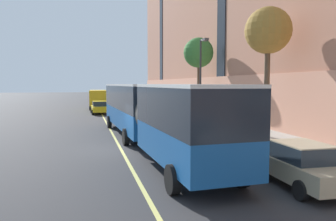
% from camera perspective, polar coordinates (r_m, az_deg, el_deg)
% --- Properties ---
extents(ground_plane, '(260.00, 260.00, 0.00)m').
position_cam_1_polar(ground_plane, '(18.50, -8.22, -6.69)').
color(ground_plane, '#303033').
extents(sidewalk, '(5.11, 160.00, 0.15)m').
position_cam_1_polar(sidewalk, '(24.09, 13.69, -3.95)').
color(sidewalk, '#ADA89E').
rests_on(sidewalk, ground).
extents(city_bus, '(3.74, 20.76, 3.61)m').
position_cam_1_polar(city_bus, '(19.29, -3.52, 0.10)').
color(city_bus, '#19569E').
rests_on(city_bus, ground).
extents(parked_car_black_0, '(2.01, 4.48, 1.56)m').
position_cam_1_polar(parked_car_black_0, '(32.95, -1.20, -0.30)').
color(parked_car_black_0, black).
rests_on(parked_car_black_0, ground).
extents(parked_car_champagne_3, '(1.94, 4.60, 1.56)m').
position_cam_1_polar(parked_car_champagne_3, '(39.47, -3.20, 0.52)').
color(parked_car_champagne_3, '#BCAD89').
rests_on(parked_car_champagne_3, ground).
extents(parked_car_champagne_4, '(2.06, 4.70, 1.56)m').
position_cam_1_polar(parked_car_champagne_4, '(12.71, 21.88, -8.59)').
color(parked_car_champagne_4, '#BCAD89').
rests_on(parked_car_champagne_4, ground).
extents(parked_car_white_5, '(2.11, 4.52, 1.56)m').
position_cam_1_polar(parked_car_white_5, '(19.42, 8.19, -3.80)').
color(parked_car_white_5, silver).
rests_on(parked_car_white_5, ground).
extents(parked_car_silver_6, '(2.08, 4.62, 1.56)m').
position_cam_1_polar(parked_car_silver_6, '(45.49, -4.80, 1.05)').
color(parked_car_silver_6, '#B7B7BC').
rests_on(parked_car_silver_6, ground).
extents(box_truck, '(2.60, 7.57, 2.75)m').
position_cam_1_polar(box_truck, '(47.56, -12.09, 2.12)').
color(box_truck, gold).
rests_on(box_truck, ground).
extents(taxi_cab, '(2.12, 4.56, 1.56)m').
position_cam_1_polar(taxi_cab, '(40.57, -11.84, 0.54)').
color(taxi_cab, yellow).
rests_on(taxi_cab, ground).
extents(street_tree_mid_block, '(2.99, 2.99, 8.40)m').
position_cam_1_polar(street_tree_mid_block, '(22.55, 17.03, 12.92)').
color(street_tree_mid_block, brown).
rests_on(street_tree_mid_block, sidewalk).
extents(street_tree_far_uptown, '(3.11, 3.11, 8.27)m').
position_cam_1_polar(street_tree_far_uptown, '(34.58, 5.34, 9.93)').
color(street_tree_far_uptown, brown).
rests_on(street_tree_far_uptown, sidewalk).
extents(street_lamp, '(0.36, 1.48, 7.10)m').
position_cam_1_polar(street_lamp, '(27.01, 5.84, 6.45)').
color(street_lamp, '#2D2D30').
rests_on(street_lamp, sidewalk).
extents(lane_centerline, '(0.16, 140.00, 0.01)m').
position_cam_1_polar(lane_centerline, '(21.43, -9.04, -5.13)').
color(lane_centerline, '#E0D66B').
rests_on(lane_centerline, ground).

